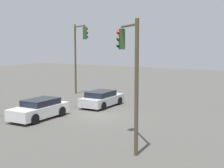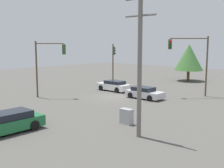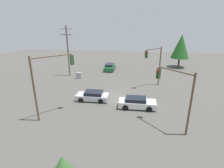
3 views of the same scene
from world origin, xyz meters
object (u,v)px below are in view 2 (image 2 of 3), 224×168
object	(u,v)px
sedan_silver	(144,93)
traffic_signal_cross	(48,59)
sedan_green	(9,122)
electrical_cabinet	(127,116)
traffic_signal_main	(192,55)
sedan_white	(114,86)
traffic_signal_aux	(113,57)

from	to	relation	value
sedan_silver	traffic_signal_cross	size ratio (longest dim) A/B	0.67
sedan_silver	sedan_green	size ratio (longest dim) A/B	0.88
traffic_signal_cross	electrical_cabinet	xyz separation A→B (m)	(-12.67, 2.19, -3.55)
traffic_signal_main	sedan_white	bearing A→B (deg)	-28.36
sedan_white	traffic_signal_aux	size ratio (longest dim) A/B	0.75
sedan_green	traffic_signal_cross	world-z (taller)	traffic_signal_cross
sedan_white	electrical_cabinet	bearing A→B (deg)	-134.30
sedan_silver	traffic_signal_main	world-z (taller)	traffic_signal_main
traffic_signal_main	sedan_green	bearing A→B (deg)	34.18
sedan_green	traffic_signal_main	distance (m)	20.28
sedan_white	traffic_signal_cross	world-z (taller)	traffic_signal_cross
sedan_green	traffic_signal_main	size ratio (longest dim) A/B	0.69
traffic_signal_aux	traffic_signal_cross	bearing A→B (deg)	-39.18
sedan_green	sedan_silver	bearing A→B (deg)	-89.49
traffic_signal_main	traffic_signal_cross	size ratio (longest dim) A/B	1.09
traffic_signal_main	traffic_signal_aux	xyz separation A→B (m)	(12.03, -0.58, -0.59)
traffic_signal_cross	traffic_signal_main	bearing A→B (deg)	3.28
sedan_silver	sedan_green	world-z (taller)	sedan_green
sedan_silver	traffic_signal_aux	bearing A→B (deg)	-118.91
electrical_cabinet	sedan_silver	bearing A→B (deg)	-61.75
sedan_silver	traffic_signal_main	distance (m)	6.63
sedan_silver	electrical_cabinet	world-z (taller)	sedan_silver
traffic_signal_main	electrical_cabinet	size ratio (longest dim) A/B	5.87
sedan_white	traffic_signal_cross	distance (m)	8.89
traffic_signal_cross	traffic_signal_aux	bearing A→B (deg)	53.58
traffic_signal_aux	electrical_cabinet	world-z (taller)	traffic_signal_aux
traffic_signal_cross	electrical_cabinet	world-z (taller)	traffic_signal_cross
electrical_cabinet	traffic_signal_aux	bearing A→B (deg)	-45.07
sedan_green	electrical_cabinet	distance (m)	8.08
sedan_silver	traffic_signal_aux	xyz separation A→B (m)	(8.88, -4.90, 3.34)
sedan_silver	traffic_signal_main	xyz separation A→B (m)	(-3.15, -4.32, 3.93)
sedan_white	traffic_signal_main	size ratio (longest dim) A/B	0.65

